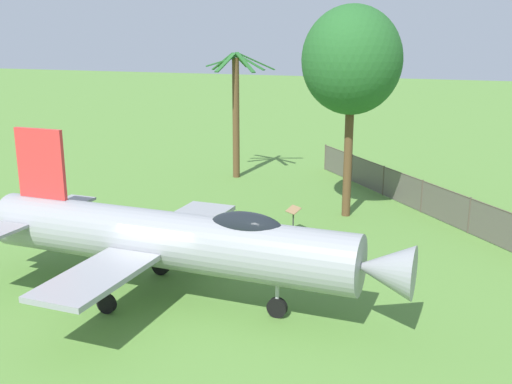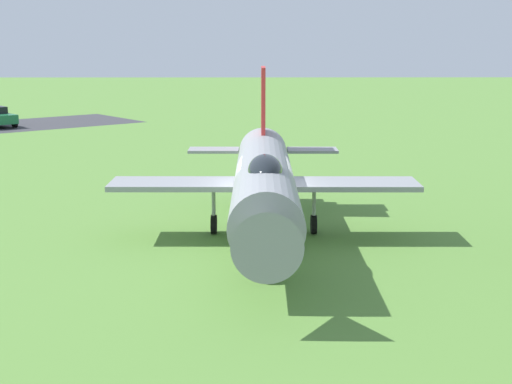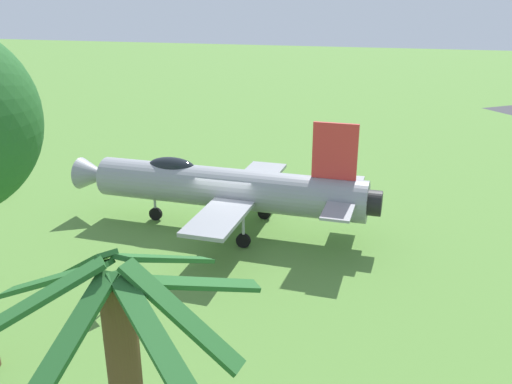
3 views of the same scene
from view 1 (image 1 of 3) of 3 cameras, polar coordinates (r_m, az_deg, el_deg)
ground_plane at (r=19.28m, az=-8.25°, el=-9.91°), size 200.00×200.00×0.00m
display_jet at (r=18.37m, az=-7.42°, el=-4.54°), size 9.36×13.90×5.09m
shade_tree at (r=26.53m, az=9.07°, el=12.17°), size 4.53×4.28×9.24m
palm_tree at (r=34.04m, az=-1.89°, el=7.89°), size 3.63×3.52×7.04m
info_plaque at (r=24.74m, az=3.56°, el=-2.06°), size 0.67×0.72×1.14m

